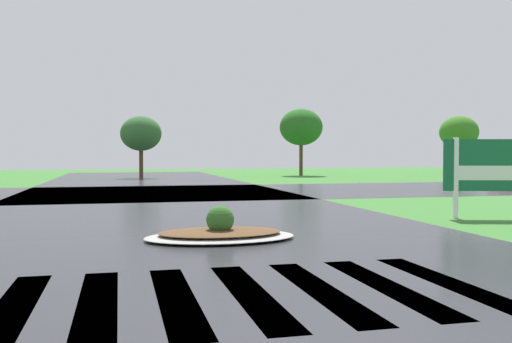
% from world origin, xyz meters
% --- Properties ---
extents(asphalt_roadway, '(11.62, 80.00, 0.01)m').
position_xyz_m(asphalt_roadway, '(0.00, 10.00, 0.00)').
color(asphalt_roadway, '#2B2B30').
rests_on(asphalt_roadway, ground).
extents(asphalt_cross_road, '(90.00, 10.46, 0.01)m').
position_xyz_m(asphalt_cross_road, '(0.00, 22.21, 0.00)').
color(asphalt_cross_road, '#2B2B30').
rests_on(asphalt_cross_road, ground).
extents(crosswalk_stripes, '(5.85, 3.36, 0.01)m').
position_xyz_m(crosswalk_stripes, '(0.00, 3.68, 0.00)').
color(crosswalk_stripes, white).
rests_on(crosswalk_stripes, ground).
extents(estate_billboard, '(2.83, 0.89, 2.15)m').
position_xyz_m(estate_billboard, '(8.21, 9.97, 1.33)').
color(estate_billboard, white).
rests_on(estate_billboard, ground).
extents(median_island, '(3.01, 1.91, 0.68)m').
position_xyz_m(median_island, '(0.41, 8.10, 0.14)').
color(median_island, '#9E9B93').
rests_on(median_island, ground).
extents(background_treeline, '(44.55, 4.80, 5.21)m').
position_xyz_m(background_treeline, '(2.61, 38.60, 3.45)').
color(background_treeline, '#4C3823').
rests_on(background_treeline, ground).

